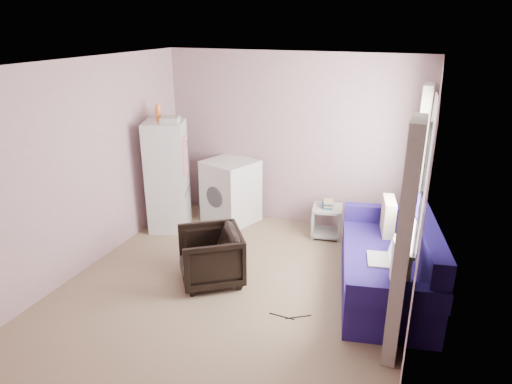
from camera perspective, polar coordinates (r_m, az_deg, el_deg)
room at (r=4.75m, az=-2.96°, el=0.53°), size 3.84×4.24×2.54m
armchair at (r=5.34m, az=-5.72°, el=-7.71°), size 0.92×0.93×0.71m
fridge at (r=6.62m, az=-11.00°, el=2.02°), size 0.71×0.71×1.81m
washing_machine at (r=6.85m, az=-3.18°, el=0.25°), size 0.86×0.86×0.95m
side_table at (r=6.51m, az=8.84°, el=-3.38°), size 0.46×0.46×0.55m
sofa at (r=5.36m, az=16.56°, el=-8.71°), size 1.31×2.18×0.91m
window_dressing at (r=5.07m, az=19.00°, el=-1.06°), size 0.17×2.62×2.18m
floor_cables at (r=4.92m, az=4.28°, el=-15.27°), size 0.42×0.16×0.01m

